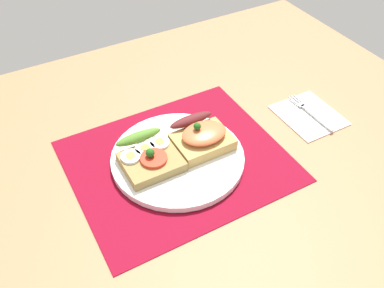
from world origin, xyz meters
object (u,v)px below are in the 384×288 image
at_px(sandwich_egg_tomato, 148,155).
at_px(plate, 178,158).
at_px(napkin, 309,115).
at_px(sandwich_salmon, 202,136).
at_px(fork, 310,111).

bearing_deg(sandwich_egg_tomato, plate, -14.09).
height_order(plate, napkin, plate).
distance_m(sandwich_egg_tomato, sandwich_salmon, 0.11).
height_order(sandwich_salmon, napkin, sandwich_salmon).
distance_m(sandwich_salmon, napkin, 0.25).
height_order(plate, sandwich_salmon, sandwich_salmon).
xyz_separation_m(sandwich_egg_tomato, sandwich_salmon, (0.10, -0.01, 0.01)).
height_order(sandwich_egg_tomato, napkin, sandwich_egg_tomato).
bearing_deg(napkin, fork, 43.12).
height_order(napkin, fork, fork).
bearing_deg(sandwich_salmon, plate, -174.91).
relative_size(plate, sandwich_egg_tomato, 2.41).
bearing_deg(fork, plate, 177.82).
bearing_deg(fork, napkin, -136.88).
xyz_separation_m(sandwich_egg_tomato, fork, (0.35, -0.02, -0.02)).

